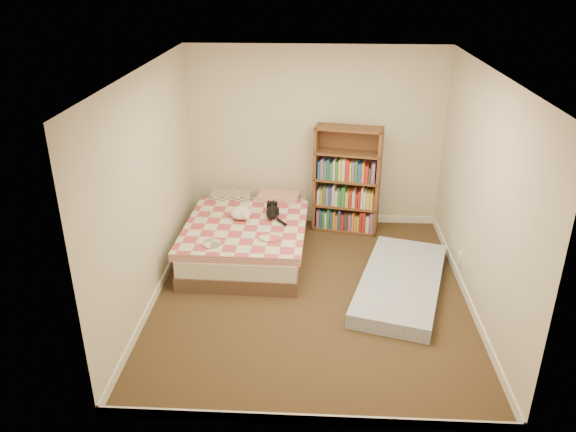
# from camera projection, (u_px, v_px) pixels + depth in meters

# --- Properties ---
(room) EXTENTS (3.51, 4.01, 2.51)m
(room) POSITION_uv_depth(u_px,v_px,m) (313.00, 197.00, 5.92)
(room) COLOR #40281B
(room) RESTS_ON ground
(bed) EXTENTS (1.53, 2.06, 0.54)m
(bed) POSITION_uv_depth(u_px,v_px,m) (248.00, 235.00, 7.22)
(bed) COLOR brown
(bed) RESTS_ON room
(bookshelf) EXTENTS (0.95, 0.46, 1.49)m
(bookshelf) POSITION_uv_depth(u_px,v_px,m) (346.00, 193.00, 7.75)
(bookshelf) COLOR brown
(bookshelf) RESTS_ON room
(floor_mattress) EXTENTS (1.34, 2.07, 0.17)m
(floor_mattress) POSITION_uv_depth(u_px,v_px,m) (401.00, 283.00, 6.46)
(floor_mattress) COLOR #6D82B6
(floor_mattress) RESTS_ON room
(black_cat) EXTENTS (0.24, 0.61, 0.14)m
(black_cat) POSITION_uv_depth(u_px,v_px,m) (273.00, 211.00, 7.19)
(black_cat) COLOR black
(black_cat) RESTS_ON bed
(white_dog) EXTENTS (0.32, 0.35, 0.15)m
(white_dog) POSITION_uv_depth(u_px,v_px,m) (242.00, 213.00, 7.10)
(white_dog) COLOR white
(white_dog) RESTS_ON bed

